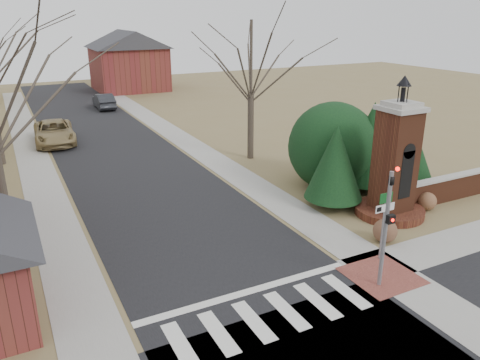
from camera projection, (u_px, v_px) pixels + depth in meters
ground at (284, 331)px, 14.03m from camera, size 120.00×120.00×0.00m
main_street at (114, 150)px, 32.44m from camera, size 8.00×70.00×0.01m
crosswalk_zone at (270, 316)px, 14.69m from camera, size 8.00×2.20×0.02m
stop_bar at (248, 292)px, 15.95m from camera, size 8.00×0.35×0.02m
sidewalk_right_main at (185, 141)px, 34.67m from camera, size 2.00×60.00×0.02m
sidewalk_left at (34, 160)px, 30.20m from camera, size 2.00×60.00×0.02m
curb_apron at (382, 276)px, 16.92m from camera, size 2.40×2.40×0.02m
traffic_signal_pole at (387, 218)px, 15.48m from camera, size 0.28×0.41×4.50m
sign_post at (384, 213)px, 17.43m from camera, size 0.90×0.07×2.75m
brick_gate_monument at (394, 171)px, 21.34m from camera, size 3.20×3.20×6.47m
brick_garden_wall at (457, 186)px, 23.79m from camera, size 7.50×0.50×1.30m
house_distant_right at (128, 59)px, 56.40m from camera, size 8.80×8.80×7.30m
evergreen_near at (335, 162)px, 22.20m from camera, size 2.80×2.80×4.10m
evergreen_mid at (372, 142)px, 24.52m from camera, size 3.40×3.40×4.70m
evergreen_far at (412, 154)px, 24.78m from camera, size 2.40×2.40×3.30m
evergreen_mass at (333, 143)px, 25.04m from camera, size 4.80×4.80×4.80m
bare_tree_3 at (251, 53)px, 28.38m from camera, size 7.00×7.00×9.70m
pickup_truck at (54, 132)px, 33.84m from camera, size 3.02×5.96×1.61m
distant_car at (104, 101)px, 46.07m from camera, size 1.68×4.56×1.49m
dry_shrub_left at (385, 231)px, 19.29m from camera, size 1.00×1.00×1.00m
dry_shrub_right at (427, 201)px, 22.46m from camera, size 0.88×0.88×0.88m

